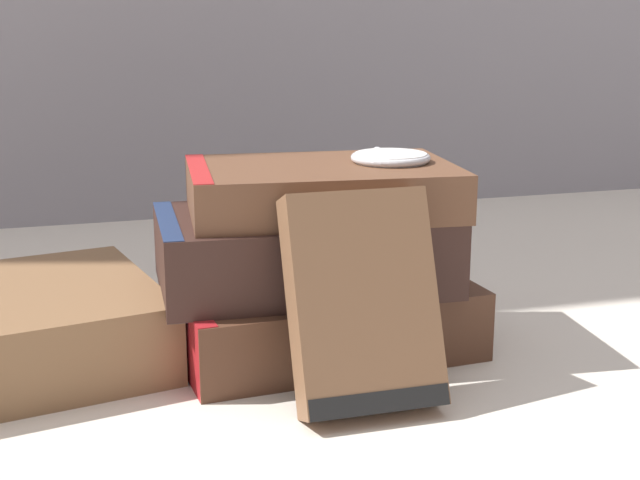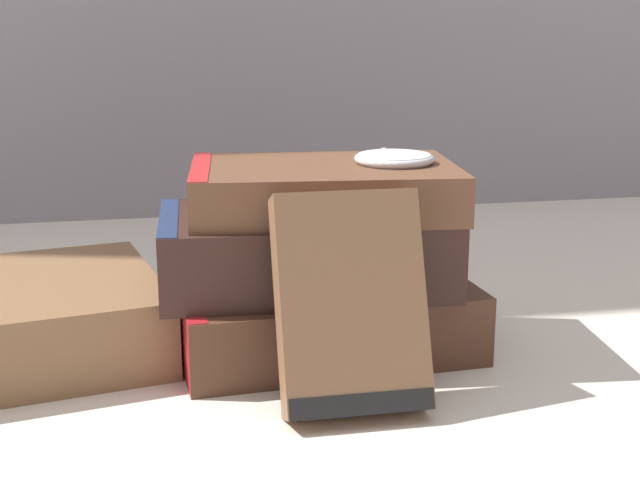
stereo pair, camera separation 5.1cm
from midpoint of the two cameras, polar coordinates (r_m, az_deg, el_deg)
name	(u,v)px [view 2 (the right image)]	position (r m, az deg, el deg)	size (l,w,h in m)	color
ground_plane	(314,367)	(0.58, 2.16, -8.17)	(3.00, 3.00, 0.00)	beige
book_flat_bottom	(314,315)	(0.60, 2.06, -4.87)	(0.20, 0.14, 0.05)	#4C2D1E
book_flat_middle	(297,249)	(0.59, 1.01, -0.64)	(0.19, 0.12, 0.05)	#331E19
book_flat_top	(316,189)	(0.58, 2.25, 3.29)	(0.18, 0.13, 0.03)	brown
book_leaning_front	(351,311)	(0.51, 4.88, -4.62)	(0.08, 0.07, 0.13)	brown
pocket_watch	(394,159)	(0.59, 7.26, 5.17)	(0.05, 0.06, 0.01)	white
reading_glasses	(212,287)	(0.74, -5.00, -3.01)	(0.10, 0.05, 0.00)	#ADADB2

